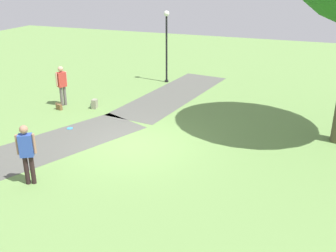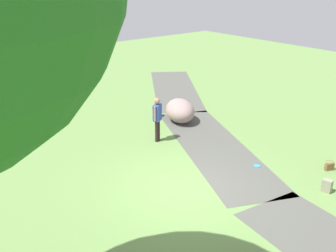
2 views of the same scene
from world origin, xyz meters
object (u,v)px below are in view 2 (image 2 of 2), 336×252
at_px(man_near_boulder, 157,116).
at_px(handbag_on_grass, 329,166).
at_px(lawn_boulder, 180,111).
at_px(frisbee_on_grass, 257,166).
at_px(backpack_by_boulder, 158,112).
at_px(spare_backpack_on_lawn, 327,186).

height_order(man_near_boulder, handbag_on_grass, man_near_boulder).
height_order(lawn_boulder, frisbee_on_grass, lawn_boulder).
bearing_deg(man_near_boulder, backpack_by_boulder, -37.63).
bearing_deg(frisbee_on_grass, backpack_by_boulder, -3.41).
relative_size(lawn_boulder, spare_backpack_on_lawn, 5.35).
height_order(lawn_boulder, man_near_boulder, man_near_boulder).
bearing_deg(handbag_on_grass, spare_backpack_on_lawn, 117.65).
relative_size(man_near_boulder, handbag_on_grass, 5.12).
relative_size(man_near_boulder, spare_backpack_on_lawn, 4.41).
relative_size(spare_backpack_on_lawn, frisbee_on_grass, 1.77).
bearing_deg(spare_backpack_on_lawn, man_near_boulder, 15.06).
bearing_deg(spare_backpack_on_lawn, backpack_by_boulder, -0.14).
xyz_separation_m(backpack_by_boulder, frisbee_on_grass, (-6.09, 0.36, -0.18)).
distance_m(handbag_on_grass, spare_backpack_on_lawn, 1.51).
distance_m(lawn_boulder, handbag_on_grass, 6.73).
distance_m(man_near_boulder, backpack_by_boulder, 2.92).
distance_m(lawn_boulder, man_near_boulder, 2.42).
xyz_separation_m(handbag_on_grass, backpack_by_boulder, (7.78, 1.31, 0.05)).
distance_m(handbag_on_grass, frisbee_on_grass, 2.38).
bearing_deg(lawn_boulder, man_near_boulder, 117.54).
xyz_separation_m(man_near_boulder, backpack_by_boulder, (2.21, -1.71, -0.84)).
height_order(backpack_by_boulder, spare_backpack_on_lawn, same).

